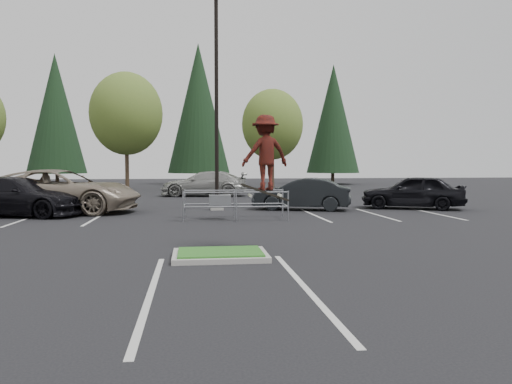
{
  "coord_description": "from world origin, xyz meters",
  "views": [
    {
      "loc": [
        -0.62,
        -11.57,
        2.22
      ],
      "look_at": [
        1.04,
        1.5,
        1.45
      ],
      "focal_mm": 35.0,
      "sensor_mm": 36.0,
      "label": 1
    }
  ],
  "objects": [
    {
      "name": "skateboarder",
      "position": [
        1.2,
        1.0,
        2.46
      ],
      "size": [
        1.39,
        1.03,
        2.2
      ],
      "rotation": [
        0.0,
        0.0,
        3.43
      ],
      "color": "black",
      "rests_on": "ground"
    },
    {
      "name": "light_pole",
      "position": [
        0.5,
        12.0,
        4.56
      ],
      "size": [
        0.7,
        0.6,
        10.12
      ],
      "color": "gray",
      "rests_on": "ground"
    },
    {
      "name": "conif_a",
      "position": [
        -14.0,
        40.0,
        7.1
      ],
      "size": [
        5.72,
        5.72,
        13.0
      ],
      "color": "#38281C",
      "rests_on": "ground"
    },
    {
      "name": "cart_corral",
      "position": [
        0.57,
        8.01,
        0.72
      ],
      "size": [
        4.11,
        1.58,
        1.15
      ],
      "rotation": [
        0.0,
        0.0,
        -0.03
      ],
      "color": "gray",
      "rests_on": "ground"
    },
    {
      "name": "car_r_black",
      "position": [
        10.0,
        11.39,
        0.82
      ],
      "size": [
        5.21,
        3.74,
        1.65
      ],
      "primitive_type": "imported",
      "rotation": [
        0.0,
        0.0,
        4.3
      ],
      "color": "black",
      "rests_on": "ground"
    },
    {
      "name": "car_r_charc",
      "position": [
        4.5,
        11.5,
        0.75
      ],
      "size": [
        4.84,
        2.96,
        1.51
      ],
      "primitive_type": "imported",
      "rotation": [
        0.0,
        0.0,
        4.39
      ],
      "color": "black",
      "rests_on": "ground"
    },
    {
      "name": "car_l_tan",
      "position": [
        -6.5,
        11.5,
        0.97
      ],
      "size": [
        7.39,
        4.27,
        1.94
      ],
      "primitive_type": "imported",
      "rotation": [
        0.0,
        0.0,
        1.41
      ],
      "color": "gray",
      "rests_on": "ground"
    },
    {
      "name": "ground",
      "position": [
        0.0,
        0.0,
        0.0
      ],
      "size": [
        120.0,
        120.0,
        0.0
      ],
      "primitive_type": "plane",
      "color": "black",
      "rests_on": "ground"
    },
    {
      "name": "conif_c",
      "position": [
        14.0,
        39.5,
        6.85
      ],
      "size": [
        5.5,
        5.5,
        12.5
      ],
      "color": "#38281C",
      "rests_on": "ground"
    },
    {
      "name": "car_far_silver",
      "position": [
        0.18,
        22.0,
        0.84
      ],
      "size": [
        6.01,
        3.01,
        1.68
      ],
      "primitive_type": "imported",
      "rotation": [
        0.0,
        0.0,
        4.59
      ],
      "color": "#9C9D97",
      "rests_on": "ground"
    },
    {
      "name": "grass_median",
      "position": [
        0.0,
        0.0,
        0.08
      ],
      "size": [
        2.2,
        1.6,
        0.16
      ],
      "color": "gray",
      "rests_on": "ground"
    },
    {
      "name": "stall_lines",
      "position": [
        -1.35,
        6.02,
        0.0
      ],
      "size": [
        22.62,
        17.6,
        0.01
      ],
      "color": "beige",
      "rests_on": "ground"
    },
    {
      "name": "decid_b",
      "position": [
        -6.01,
        30.53,
        6.04
      ],
      "size": [
        5.89,
        5.89,
        9.64
      ],
      "color": "#38281C",
      "rests_on": "ground"
    },
    {
      "name": "car_l_black",
      "position": [
        -8.0,
        10.22,
        0.82
      ],
      "size": [
        6.07,
        3.67,
        1.65
      ],
      "primitive_type": "imported",
      "rotation": [
        0.0,
        0.0,
        1.31
      ],
      "color": "black",
      "rests_on": "ground"
    },
    {
      "name": "decid_c",
      "position": [
        5.99,
        29.83,
        5.25
      ],
      "size": [
        5.12,
        5.12,
        8.38
      ],
      "color": "#38281C",
      "rests_on": "ground"
    },
    {
      "name": "conif_b",
      "position": [
        0.0,
        40.5,
        7.85
      ],
      "size": [
        6.38,
        6.38,
        14.5
      ],
      "color": "#38281C",
      "rests_on": "ground"
    }
  ]
}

